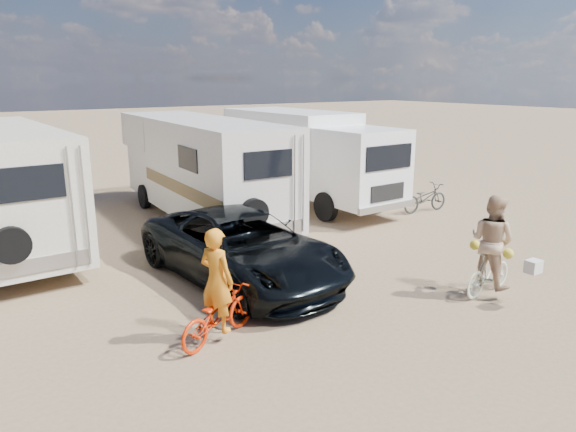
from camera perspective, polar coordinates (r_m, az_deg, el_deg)
ground at (r=10.60m, az=8.33°, el=-8.69°), size 140.00×140.00×0.00m
rv_main at (r=16.04m, az=-9.23°, el=4.76°), size 2.67×8.25×3.00m
rv_left at (r=14.52m, az=-27.85°, el=2.34°), size 2.38×7.09×3.03m
box_truck at (r=18.08m, az=2.20°, el=6.10°), size 2.47×7.37×3.05m
dark_suv at (r=11.23m, az=-4.94°, el=-3.29°), size 2.80×5.41×1.46m
bike_man at (r=8.88m, az=-7.44°, el=-10.31°), size 1.76×1.16×0.88m
bike_woman at (r=11.29m, az=20.51°, el=-5.62°), size 1.51×0.56×0.88m
rider_man at (r=8.71m, az=-7.53°, el=-7.83°), size 0.61×0.73×1.71m
rider_woman at (r=11.15m, az=20.72°, el=-3.37°), size 0.77×0.94×1.81m
bike_parked at (r=17.59m, az=14.31°, el=1.86°), size 1.75×0.73×0.90m
cooler at (r=11.68m, az=-0.54°, el=-5.14°), size 0.65×0.54×0.45m
crate at (r=13.70m, az=0.59°, el=-2.33°), size 0.56×0.56×0.37m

